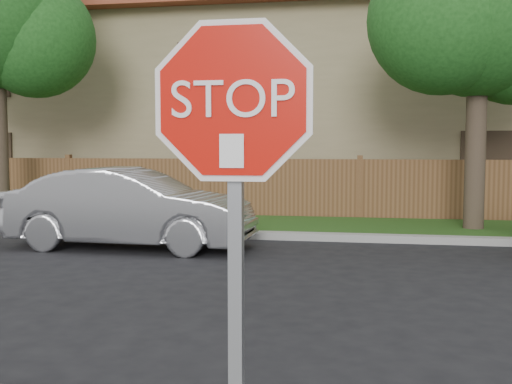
# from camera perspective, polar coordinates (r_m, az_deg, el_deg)

# --- Properties ---
(far_curb) EXTENTS (70.00, 0.30, 0.15)m
(far_curb) POSITION_cam_1_polar(r_m,az_deg,el_deg) (12.41, 9.76, -4.31)
(far_curb) COLOR gray
(far_curb) RESTS_ON ground
(grass_strip) EXTENTS (70.00, 3.00, 0.12)m
(grass_strip) POSITION_cam_1_polar(r_m,az_deg,el_deg) (14.04, 9.78, -3.35)
(grass_strip) COLOR #1E4714
(grass_strip) RESTS_ON ground
(fence) EXTENTS (70.00, 0.12, 1.60)m
(fence) POSITION_cam_1_polar(r_m,az_deg,el_deg) (15.56, 9.84, 0.14)
(fence) COLOR brown
(fence) RESTS_ON ground
(apartment_building) EXTENTS (35.20, 9.20, 7.20)m
(apartment_building) POSITION_cam_1_polar(r_m,az_deg,el_deg) (21.17, 9.97, 8.66)
(apartment_building) COLOR #887A54
(apartment_building) RESTS_ON ground
(tree_mid) EXTENTS (4.80, 3.90, 7.35)m
(tree_mid) POSITION_cam_1_polar(r_m,az_deg,el_deg) (14.21, 20.68, 16.04)
(tree_mid) COLOR #382B21
(tree_mid) RESTS_ON ground
(stop_sign) EXTENTS (1.01, 0.13, 2.55)m
(stop_sign) POSITION_cam_1_polar(r_m,az_deg,el_deg) (2.69, -2.13, 1.80)
(stop_sign) COLOR gray
(stop_sign) RESTS_ON sidewalk_near
(sedan_left) EXTENTS (4.69, 1.77, 1.53)m
(sedan_left) POSITION_cam_1_polar(r_m,az_deg,el_deg) (11.60, -11.87, -1.52)
(sedan_left) COLOR #A3A4A8
(sedan_left) RESTS_ON ground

